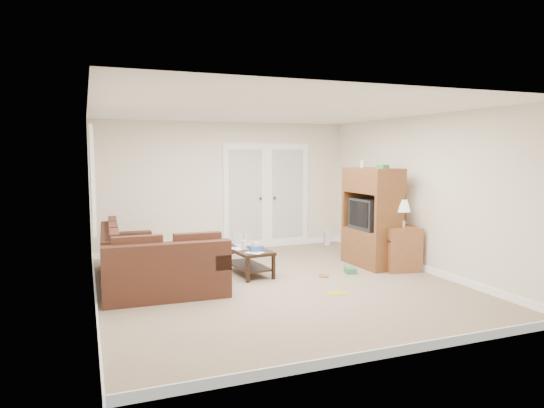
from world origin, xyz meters
name	(u,v)px	position (x,y,z in m)	size (l,w,h in m)	color
floor	(277,284)	(0.00, 0.00, 0.00)	(5.50, 5.50, 0.00)	gray
ceiling	(278,110)	(0.00, 0.00, 2.50)	(5.00, 5.50, 0.02)	white
wall_left	(91,206)	(-2.50, 0.00, 1.25)	(0.02, 5.50, 2.50)	white
wall_right	(421,194)	(2.50, 0.00, 1.25)	(0.02, 5.50, 2.50)	white
wall_back	(225,187)	(0.00, 2.75, 1.25)	(5.00, 0.02, 2.50)	white
wall_front	(390,225)	(0.00, -2.75, 1.25)	(5.00, 0.02, 2.50)	white
baseboards	(277,281)	(0.00, 0.00, 0.05)	(5.00, 5.50, 0.10)	white
french_doors	(267,196)	(0.85, 2.71, 1.04)	(1.80, 0.05, 2.13)	white
window_left	(92,178)	(-2.46, 1.00, 1.55)	(0.05, 1.92, 1.42)	white
sectional_sofa	(144,265)	(-1.82, 0.60, 0.30)	(1.68, 2.53, 0.77)	#4A281C
coffee_table	(248,260)	(-0.21, 0.74, 0.22)	(0.61, 1.05, 0.68)	black
tv_armoire	(372,217)	(1.93, 0.54, 0.84)	(0.61, 1.06, 1.78)	brown
side_cabinet	(400,244)	(2.20, 0.12, 0.42)	(0.63, 0.63, 1.16)	#955B36
space_heater	(327,238)	(2.09, 2.45, 0.15)	(0.12, 0.10, 0.30)	white
floor_magazine	(336,293)	(0.58, -0.71, 0.00)	(0.27, 0.21, 0.01)	gold
floor_greenbox	(350,270)	(1.32, 0.20, 0.04)	(0.16, 0.21, 0.09)	#397E46
floor_book	(319,275)	(0.78, 0.20, 0.01)	(0.15, 0.20, 0.02)	brown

